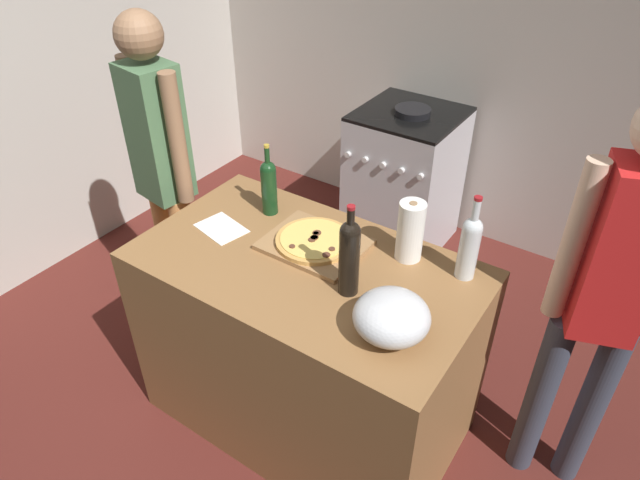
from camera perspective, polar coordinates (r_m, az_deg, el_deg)
The scene contains 15 objects.
ground_plane at distance 3.23m, azimuth 4.17°, elevation -10.16°, with size 4.65×3.31×0.02m, color #511E19.
kitchen_wall_rear at distance 3.70m, azimuth 16.90°, elevation 18.48°, with size 4.65×0.10×2.60m, color #BCB7AD.
kitchen_wall_left at distance 3.85m, azimuth -23.87°, elevation 17.72°, with size 0.10×3.31×2.60m, color #BCB7AD.
counter at distance 2.55m, azimuth -1.28°, elevation -10.54°, with size 1.37×0.79×0.93m, color olive.
cutting_board at distance 2.32m, azimuth -0.50°, elevation -0.44°, with size 0.40×0.32×0.02m, color #9E7247.
pizza at distance 2.30m, azimuth -0.50°, elevation -0.03°, with size 0.32×0.32×0.03m.
mixing_bowl at distance 1.90m, azimuth 7.19°, elevation -7.66°, with size 0.26×0.26×0.16m.
paper_towel_roll at distance 2.22m, azimuth 9.05°, elevation 0.88°, with size 0.10×0.10×0.25m.
wine_bottle_amber at distance 2.00m, azimuth 2.96°, elevation -1.47°, with size 0.08×0.08×0.37m.
wine_bottle_green at distance 2.16m, azimuth 14.77°, elevation -0.42°, with size 0.07×0.07×0.35m.
wine_bottle_dark at distance 2.47m, azimuth -5.16°, elevation 5.52°, with size 0.07×0.07×0.33m.
recipe_sheet at distance 2.46m, azimuth -9.85°, elevation 1.18°, with size 0.21×0.15×0.00m, color white.
stove at distance 3.77m, azimuth 8.42°, elevation 6.07°, with size 0.61×0.63×0.97m.
person_in_stripes at distance 2.84m, azimuth -15.51°, elevation 7.17°, with size 0.40×0.23×1.73m.
person_in_red at distance 2.21m, azimuth 26.79°, elevation -4.90°, with size 0.37×0.26×1.73m.
Camera 1 is at (1.07, -0.64, 2.30)m, focal length 31.91 mm.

